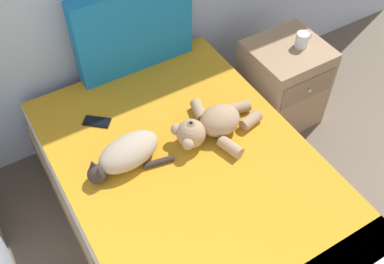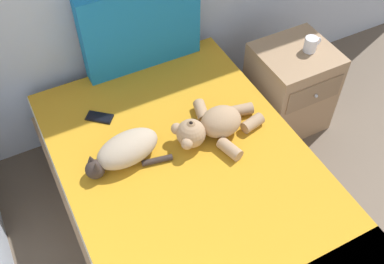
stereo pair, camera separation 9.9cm
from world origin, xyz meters
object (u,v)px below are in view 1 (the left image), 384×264
object	(u,v)px
bed	(196,202)
cat	(126,154)
cell_phone	(97,122)
mug	(302,40)
patterned_cushion	(134,29)
nightstand	(282,84)
teddy_bear	(212,125)

from	to	relation	value
bed	cat	size ratio (longest dim) A/B	4.46
cell_phone	mug	size ratio (longest dim) A/B	1.33
bed	cat	distance (m)	0.50
cat	cell_phone	bearing A→B (deg)	93.69
bed	mug	bearing A→B (deg)	23.69
patterned_cushion	cat	bearing A→B (deg)	-120.54
cat	cell_phone	xyz separation A→B (m)	(-0.02, 0.34, -0.07)
patterned_cushion	cell_phone	bearing A→B (deg)	-142.17
cell_phone	nightstand	xyz separation A→B (m)	(1.28, -0.09, -0.25)
bed	nightstand	world-z (taller)	nightstand
bed	nightstand	bearing A→B (deg)	26.26
cell_phone	patterned_cushion	bearing A→B (deg)	37.83
patterned_cushion	mug	world-z (taller)	patterned_cushion
patterned_cushion	mug	distance (m)	1.05
cat	patterned_cushion	bearing A→B (deg)	59.46
teddy_bear	cell_phone	bearing A→B (deg)	141.58
cat	teddy_bear	world-z (taller)	teddy_bear
bed	mug	xyz separation A→B (m)	(1.06, 0.46, 0.39)
teddy_bear	cell_phone	world-z (taller)	teddy_bear
cell_phone	mug	xyz separation A→B (m)	(1.35, -0.11, 0.11)
nightstand	bed	bearing A→B (deg)	-153.74
cat	mug	xyz separation A→B (m)	(1.33, 0.23, 0.04)
patterned_cushion	cell_phone	world-z (taller)	patterned_cushion
cat	mug	bearing A→B (deg)	9.76
patterned_cushion	teddy_bear	size ratio (longest dim) A/B	1.44
bed	cell_phone	bearing A→B (deg)	117.20
bed	cell_phone	size ratio (longest dim) A/B	12.22
patterned_cushion	teddy_bear	bearing A→B (deg)	-83.17
cell_phone	nightstand	size ratio (longest dim) A/B	0.26
bed	cat	xyz separation A→B (m)	(-0.27, 0.23, 0.35)
nightstand	cat	bearing A→B (deg)	-168.76
cell_phone	mug	distance (m)	1.36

